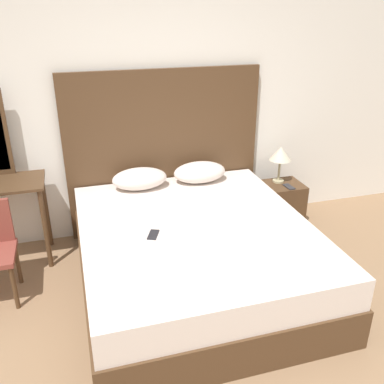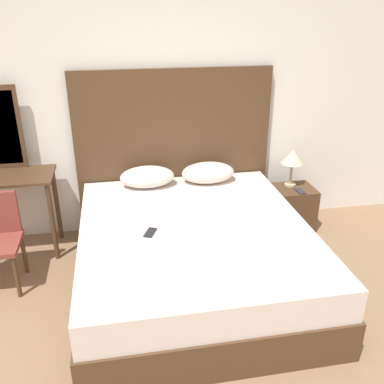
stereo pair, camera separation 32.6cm
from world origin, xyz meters
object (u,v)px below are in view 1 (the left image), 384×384
(nightstand, at_px, (281,203))
(table_lamp, at_px, (281,155))
(phone_on_nightstand, at_px, (289,187))
(phone_on_bed, at_px, (153,235))
(bed, at_px, (196,255))

(nightstand, xyz_separation_m, table_lamp, (-0.02, 0.07, 0.54))
(nightstand, xyz_separation_m, phone_on_nightstand, (0.02, -0.09, 0.23))
(phone_on_nightstand, bearing_deg, nightstand, 105.18)
(phone_on_nightstand, bearing_deg, phone_on_bed, -154.17)
(bed, xyz_separation_m, table_lamp, (1.20, 0.88, 0.48))
(nightstand, distance_m, table_lamp, 0.54)
(bed, height_order, table_lamp, table_lamp)
(bed, distance_m, phone_on_nightstand, 1.44)
(phone_on_bed, bearing_deg, bed, 9.66)
(bed, xyz_separation_m, phone_on_nightstand, (1.24, 0.71, 0.18))
(bed, height_order, phone_on_nightstand, bed)
(phone_on_bed, relative_size, phone_on_nightstand, 1.08)
(phone_on_nightstand, bearing_deg, table_lamp, 104.04)
(bed, height_order, phone_on_bed, phone_on_bed)
(bed, relative_size, phone_on_nightstand, 13.99)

